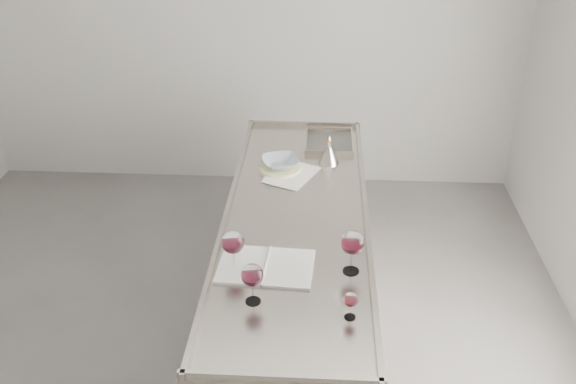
# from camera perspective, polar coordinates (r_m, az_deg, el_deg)

# --- Properties ---
(room_shell) EXTENTS (4.54, 5.04, 2.84)m
(room_shell) POSITION_cam_1_polar(r_m,az_deg,el_deg) (2.97, -9.17, 2.92)
(room_shell) COLOR #565351
(room_shell) RESTS_ON ground
(counter) EXTENTS (0.77, 2.42, 0.97)m
(counter) POSITION_cam_1_polar(r_m,az_deg,el_deg) (3.66, 0.68, -8.30)
(counter) COLOR gray
(counter) RESTS_ON ground
(wine_glass_left) EXTENTS (0.11, 0.11, 0.21)m
(wine_glass_left) POSITION_cam_1_polar(r_m,az_deg,el_deg) (2.91, -4.91, -4.55)
(wine_glass_left) COLOR white
(wine_glass_left) RESTS_ON counter
(wine_glass_middle) EXTENTS (0.10, 0.10, 0.19)m
(wine_glass_middle) POSITION_cam_1_polar(r_m,az_deg,el_deg) (2.72, -3.20, -7.47)
(wine_glass_middle) COLOR white
(wine_glass_middle) RESTS_ON counter
(wine_glass_right) EXTENTS (0.11, 0.11, 0.22)m
(wine_glass_right) POSITION_cam_1_polar(r_m,az_deg,el_deg) (2.90, 5.75, -4.59)
(wine_glass_right) COLOR white
(wine_glass_right) RESTS_ON counter
(wine_glass_small) EXTENTS (0.06, 0.06, 0.12)m
(wine_glass_small) POSITION_cam_1_polar(r_m,az_deg,el_deg) (2.68, 5.61, -9.57)
(wine_glass_small) COLOR white
(wine_glass_small) RESTS_ON counter
(notebook) EXTENTS (0.45, 0.33, 0.02)m
(notebook) POSITION_cam_1_polar(r_m,az_deg,el_deg) (3.00, -1.98, -6.62)
(notebook) COLOR silver
(notebook) RESTS_ON counter
(loose_paper_top) EXTENTS (0.25, 0.32, 0.00)m
(loose_paper_top) POSITION_cam_1_polar(r_m,az_deg,el_deg) (3.82, -0.36, 1.77)
(loose_paper_top) COLOR silver
(loose_paper_top) RESTS_ON counter
(loose_paper_under) EXTENTS (0.35, 0.40, 0.00)m
(loose_paper_under) POSITION_cam_1_polar(r_m,az_deg,el_deg) (3.79, 0.35, 1.55)
(loose_paper_under) COLOR silver
(loose_paper_under) RESTS_ON counter
(trivet) EXTENTS (0.34, 0.34, 0.02)m
(trivet) POSITION_cam_1_polar(r_m,az_deg,el_deg) (3.85, -0.69, 2.14)
(trivet) COLOR beige
(trivet) RESTS_ON counter
(ceramic_bowl) EXTENTS (0.26, 0.26, 0.05)m
(ceramic_bowl) POSITION_cam_1_polar(r_m,az_deg,el_deg) (3.83, -0.69, 2.63)
(ceramic_bowl) COLOR #88989E
(ceramic_bowl) RESTS_ON trivet
(wine_funnel) EXTENTS (0.13, 0.13, 0.19)m
(wine_funnel) POSITION_cam_1_polar(r_m,az_deg,el_deg) (3.92, 3.64, 3.36)
(wine_funnel) COLOR #ADA49A
(wine_funnel) RESTS_ON counter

